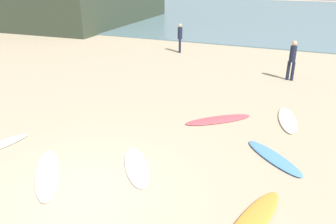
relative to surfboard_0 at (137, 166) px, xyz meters
name	(u,v)px	position (x,y,z in m)	size (l,w,h in m)	color
ground_plane	(86,193)	(-0.54, -1.38, -0.03)	(120.00, 120.00, 0.00)	tan
ocean_water	(276,13)	(-0.54, 35.55, 0.01)	(120.00, 40.00, 0.08)	slate
surfboard_0	(137,166)	(0.00, 0.00, 0.00)	(0.57, 1.92, 0.06)	white
surfboard_1	(287,120)	(3.25, 4.46, 0.01)	(0.55, 2.14, 0.08)	#F9DEC7
surfboard_2	(252,222)	(3.02, -0.90, 0.01)	(0.52, 2.37, 0.09)	orange
surfboard_3	(218,120)	(1.15, 3.58, 0.00)	(0.55, 2.32, 0.07)	#DE4F59
surfboard_4	(47,174)	(-1.83, -1.13, 0.01)	(0.56, 2.34, 0.07)	silver
surfboard_5	(274,157)	(3.12, 1.78, 0.01)	(0.48, 2.01, 0.09)	#5491E4
beachgoer_near	(292,58)	(2.95, 9.18, 0.97)	(0.34, 0.33, 1.78)	#191E33
beachgoer_mid	(180,37)	(-3.65, 12.46, 0.92)	(0.36, 0.36, 1.71)	#191E33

